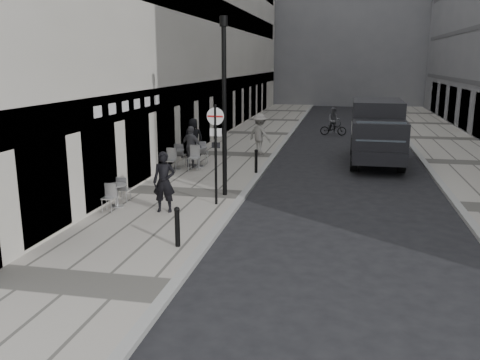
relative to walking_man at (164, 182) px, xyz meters
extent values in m
cube|color=gray|center=(-0.07, 10.09, -0.98)|extent=(4.00, 60.00, 0.12)
cube|color=gray|center=(10.93, 10.09, -0.98)|extent=(4.00, 60.00, 0.12)
cube|color=slate|center=(3.43, 48.09, 9.96)|extent=(24.00, 16.00, 22.00)
imported|color=black|center=(0.00, 0.00, 0.00)|extent=(0.72, 0.51, 1.85)
cylinder|color=black|center=(1.33, 1.12, 0.66)|extent=(0.08, 0.08, 3.17)
cylinder|color=white|center=(1.33, 1.12, 1.89)|extent=(0.55, 0.08, 0.54)
cube|color=#B21414|center=(1.33, 1.10, 1.89)|extent=(0.50, 0.06, 0.05)
cube|color=white|center=(1.33, 1.15, 1.39)|extent=(0.38, 0.06, 0.25)
cylinder|color=black|center=(1.33, 2.33, 1.91)|extent=(0.15, 0.15, 5.66)
cylinder|color=black|center=(1.33, 2.33, 4.79)|extent=(0.26, 0.26, 0.33)
cylinder|color=black|center=(1.33, -2.77, -0.45)|extent=(0.13, 0.13, 0.95)
cylinder|color=black|center=(1.78, 6.01, -0.47)|extent=(0.12, 0.12, 0.90)
cylinder|color=black|center=(5.73, 7.75, -0.60)|extent=(0.32, 0.89, 0.89)
cylinder|color=black|center=(7.68, 7.73, -0.60)|extent=(0.32, 0.89, 0.89)
cylinder|color=black|center=(5.77, 11.52, -0.60)|extent=(0.32, 0.89, 0.89)
cylinder|color=black|center=(7.72, 11.49, -0.60)|extent=(0.32, 0.89, 0.89)
cube|color=black|center=(6.74, 10.62, 0.67)|extent=(2.26, 4.01, 2.22)
cube|color=black|center=(6.70, 7.63, 0.34)|extent=(2.24, 2.02, 1.55)
cube|color=#1E2328|center=(6.70, 6.80, 0.78)|extent=(1.94, 0.41, 0.82)
imported|color=black|center=(4.60, 18.51, -0.62)|extent=(1.63, 0.58, 0.86)
imported|color=#55565A|center=(4.60, 18.51, -0.09)|extent=(0.79, 0.62, 1.61)
imported|color=#5C5C61|center=(-1.15, 6.59, -0.04)|extent=(1.13, 0.76, 1.78)
imported|color=gray|center=(1.22, 10.30, 0.07)|extent=(1.48, 1.30, 1.98)
imported|color=black|center=(-1.67, 8.66, 0.01)|extent=(1.07, 0.89, 1.88)
cylinder|color=silver|center=(-0.87, 6.70, -0.91)|extent=(0.50, 0.50, 0.03)
cylinder|color=silver|center=(-0.87, 6.70, -0.49)|extent=(0.07, 0.07, 0.85)
cylinder|color=silver|center=(-0.87, 6.70, -0.07)|extent=(0.80, 0.80, 0.03)
cylinder|color=silver|center=(-1.67, 0.22, -0.91)|extent=(0.41, 0.41, 0.03)
cylinder|color=silver|center=(-1.67, 0.22, -0.57)|extent=(0.06, 0.06, 0.69)
cylinder|color=silver|center=(-1.67, 0.22, -0.22)|extent=(0.65, 0.65, 0.03)
cylinder|color=#ABABAD|center=(-1.67, 6.00, -0.91)|extent=(0.49, 0.49, 0.03)
cylinder|color=#ABABAD|center=(-1.67, 6.00, -0.50)|extent=(0.07, 0.07, 0.82)
cylinder|color=#ABABAD|center=(-1.67, 6.00, -0.10)|extent=(0.77, 0.77, 0.03)
camera|label=1|loc=(5.20, -14.08, 3.54)|focal=38.00mm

